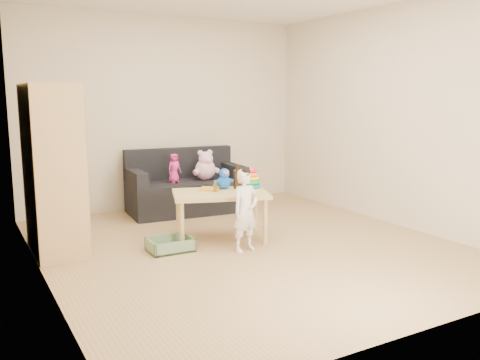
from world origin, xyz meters
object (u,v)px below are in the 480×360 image
wardrobe (53,169)px  play_table (220,216)px  sofa (186,196)px  toddler (246,212)px

wardrobe → play_table: (1.61, -0.44, -0.57)m
sofa → play_table: size_ratio=1.50×
play_table → wardrobe: bearing=164.6°
wardrobe → toddler: size_ratio=2.06×
wardrobe → play_table: size_ratio=1.66×
wardrobe → toddler: (1.65, -0.92, -0.43)m
sofa → wardrobe: bearing=-148.2°
wardrobe → sofa: bearing=27.4°
play_table → toddler: 0.50m
wardrobe → play_table: wardrobe is taller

